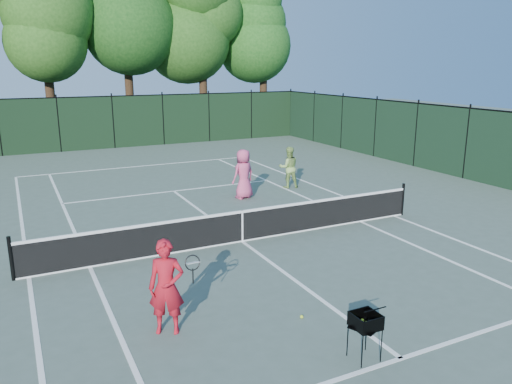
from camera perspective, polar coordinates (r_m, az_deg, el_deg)
name	(u,v)px	position (r m, az deg, el deg)	size (l,w,h in m)	color
ground	(242,242)	(14.05, -1.58, -5.68)	(90.00, 90.00, 0.00)	#4B5B4F
sideline_doubles_left	(29,277)	(12.92, -24.53, -8.87)	(0.10, 23.77, 0.01)	white
sideline_doubles_right	(394,216)	(16.97, 15.50, -2.64)	(0.10, 23.77, 0.01)	white
sideline_singles_left	(90,267)	(13.00, -18.46, -8.15)	(0.10, 23.77, 0.01)	white
sideline_singles_right	(360,222)	(16.11, 11.85, -3.32)	(0.10, 23.77, 0.01)	white
baseline_far	(140,166)	(24.97, -13.12, 2.89)	(10.97, 0.10, 0.01)	white
service_line_near	(401,358)	(9.21, 16.27, -17.79)	(8.23, 0.10, 0.01)	white
service_line_far	(174,191)	(19.79, -9.38, 0.11)	(8.23, 0.10, 0.01)	white
center_service_line	(242,241)	(14.05, -1.58, -5.67)	(0.10, 12.80, 0.01)	white
tennis_net	(242,225)	(13.89, -1.59, -3.83)	(11.69, 0.09, 1.06)	black
fence_far	(113,123)	(30.67, -16.00, 7.63)	(24.00, 0.05, 3.00)	black
tree_2	(42,14)	(34.01, -23.25, 18.20)	(6.00, 6.00, 12.40)	black
tree_4	(201,14)	(36.00, -6.27, 19.61)	(6.20, 6.20, 12.97)	black
tree_5	(264,23)	(38.43, 0.87, 18.71)	(5.80, 5.80, 12.23)	black
coach	(167,287)	(9.36, -10.18, -10.63)	(1.09, 0.66, 1.79)	#B31422
player_pink	(244,174)	(18.31, -1.43, 2.07)	(1.01, 0.78, 1.83)	#CF4977
player_green	(289,167)	(19.97, 3.76, 2.83)	(0.94, 0.82, 1.66)	#90B65B
ball_hopper	(366,321)	(8.71, 12.41, -14.22)	(0.57, 0.57, 0.83)	black
loose_ball_midcourt	(302,317)	(10.09, 5.25, -14.01)	(0.07, 0.07, 0.07)	#B6D22B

